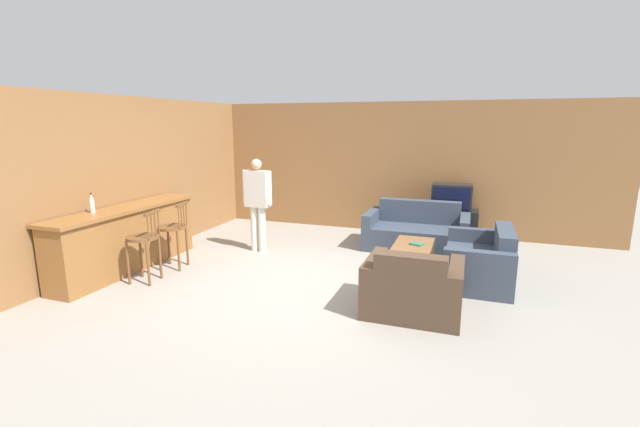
# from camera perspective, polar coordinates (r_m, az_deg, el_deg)

# --- Properties ---
(ground_plane) EXTENTS (24.00, 24.00, 0.00)m
(ground_plane) POSITION_cam_1_polar(r_m,az_deg,el_deg) (5.90, -1.61, -9.71)
(ground_plane) COLOR gray
(wall_back) EXTENTS (9.40, 0.08, 2.60)m
(wall_back) POSITION_cam_1_polar(r_m,az_deg,el_deg) (8.87, 6.46, 6.16)
(wall_back) COLOR olive
(wall_back) RESTS_ON ground_plane
(wall_left) EXTENTS (0.08, 8.48, 2.60)m
(wall_left) POSITION_cam_1_polar(r_m,az_deg,el_deg) (8.22, -19.46, 5.11)
(wall_left) COLOR olive
(wall_left) RESTS_ON ground_plane
(bar_counter) EXTENTS (0.55, 2.57, 0.96)m
(bar_counter) POSITION_cam_1_polar(r_m,az_deg,el_deg) (7.05, -24.36, -3.04)
(bar_counter) COLOR brown
(bar_counter) RESTS_ON ground_plane
(bar_chair_near) EXTENTS (0.49, 0.49, 1.01)m
(bar_chair_near) POSITION_cam_1_polar(r_m,az_deg,el_deg) (6.39, -22.44, -3.56)
(bar_chair_near) COLOR brown
(bar_chair_near) RESTS_ON ground_plane
(bar_chair_mid) EXTENTS (0.51, 0.51, 1.01)m
(bar_chair_mid) POSITION_cam_1_polar(r_m,az_deg,el_deg) (6.85, -18.99, -2.30)
(bar_chair_mid) COLOR brown
(bar_chair_mid) RESTS_ON ground_plane
(couch_far) EXTENTS (1.76, 0.95, 0.82)m
(couch_far) POSITION_cam_1_polar(r_m,az_deg,el_deg) (7.75, 12.74, -2.48)
(couch_far) COLOR #384251
(couch_far) RESTS_ON ground_plane
(armchair_near) EXTENTS (1.09, 0.90, 0.80)m
(armchair_near) POSITION_cam_1_polar(r_m,az_deg,el_deg) (5.14, 12.26, -9.88)
(armchair_near) COLOR #4C3828
(armchair_near) RESTS_ON ground_plane
(loveseat_right) EXTENTS (0.87, 1.38, 0.78)m
(loveseat_right) POSITION_cam_1_polar(r_m,az_deg,el_deg) (6.38, 20.67, -6.09)
(loveseat_right) COLOR #384251
(loveseat_right) RESTS_ON ground_plane
(coffee_table) EXTENTS (0.55, 0.93, 0.43)m
(coffee_table) POSITION_cam_1_polar(r_m,az_deg,el_deg) (6.49, 12.30, -4.59)
(coffee_table) COLOR brown
(coffee_table) RESTS_ON ground_plane
(tv_unit) EXTENTS (0.98, 0.47, 0.60)m
(tv_unit) POSITION_cam_1_polar(r_m,az_deg,el_deg) (8.44, 16.95, -1.45)
(tv_unit) COLOR black
(tv_unit) RESTS_ON ground_plane
(tv) EXTENTS (0.72, 0.43, 0.48)m
(tv) POSITION_cam_1_polar(r_m,az_deg,el_deg) (8.34, 17.17, 2.16)
(tv) COLOR black
(tv) RESTS_ON tv_unit
(bottle) EXTENTS (0.07, 0.07, 0.28)m
(bottle) POSITION_cam_1_polar(r_m,az_deg,el_deg) (6.67, -28.12, 1.13)
(bottle) COLOR silver
(bottle) RESTS_ON bar_counter
(book_on_table) EXTENTS (0.23, 0.21, 0.02)m
(book_on_table) POSITION_cam_1_polar(r_m,az_deg,el_deg) (6.44, 12.77, -3.98)
(book_on_table) COLOR #33704C
(book_on_table) RESTS_ON coffee_table
(person_by_window) EXTENTS (0.55, 0.19, 1.60)m
(person_by_window) POSITION_cam_1_polar(r_m,az_deg,el_deg) (7.36, -8.35, 1.82)
(person_by_window) COLOR silver
(person_by_window) RESTS_ON ground_plane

